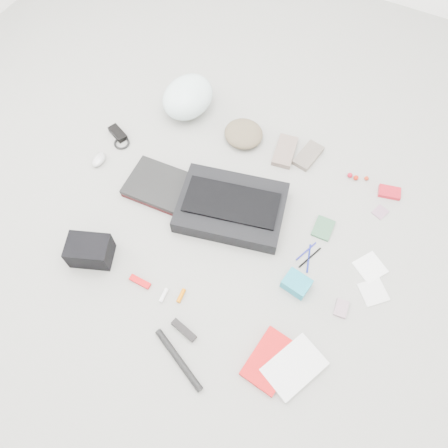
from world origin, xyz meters
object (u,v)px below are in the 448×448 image
at_px(messenger_bag, 231,207).
at_px(laptop, 161,185).
at_px(accordion_wallet, 296,284).
at_px(camera_bag, 90,251).
at_px(book_red, 271,360).
at_px(bike_helmet, 188,97).

distance_m(messenger_bag, laptop, 0.37).
height_order(laptop, accordion_wallet, accordion_wallet).
bearing_deg(laptop, accordion_wallet, -15.57).
xyz_separation_m(camera_bag, book_red, (0.91, -0.05, -0.05)).
relative_size(camera_bag, accordion_wallet, 1.66).
bearing_deg(book_red, bike_helmet, 140.53).
bearing_deg(messenger_bag, camera_bag, -145.63).
bearing_deg(bike_helmet, laptop, -69.05).
xyz_separation_m(laptop, camera_bag, (-0.08, -0.46, 0.03)).
bearing_deg(messenger_bag, book_red, -63.64).
xyz_separation_m(laptop, book_red, (0.83, -0.51, -0.02)).
xyz_separation_m(bike_helmet, accordion_wallet, (0.93, -0.68, -0.06)).
bearing_deg(accordion_wallet, book_red, -75.07).
bearing_deg(bike_helmet, accordion_wallet, -30.18).
relative_size(laptop, book_red, 1.39).
relative_size(laptop, accordion_wallet, 2.89).
height_order(bike_helmet, accordion_wallet, bike_helmet).
bearing_deg(book_red, messenger_bag, 137.17).
relative_size(bike_helmet, book_red, 1.32).
xyz_separation_m(messenger_bag, bike_helmet, (-0.51, 0.48, 0.05)).
xyz_separation_m(messenger_bag, book_red, (0.46, -0.55, -0.03)).
distance_m(messenger_bag, book_red, 0.72).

